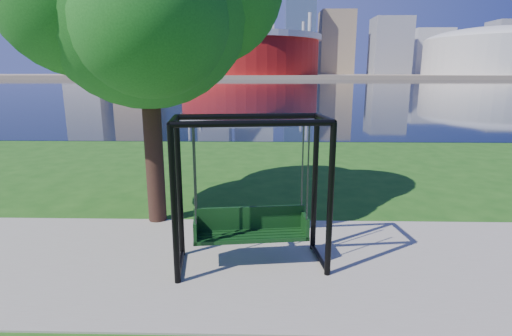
{
  "coord_description": "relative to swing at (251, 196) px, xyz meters",
  "views": [
    {
      "loc": [
        0.21,
        -6.88,
        3.23
      ],
      "look_at": [
        0.04,
        0.0,
        1.58
      ],
      "focal_mm": 28.0,
      "sensor_mm": 36.0,
      "label": 1
    }
  ],
  "objects": [
    {
      "name": "far_bank",
      "position": [
        0.04,
        306.57,
        -0.24
      ],
      "size": [
        900.0,
        228.0,
        2.0
      ],
      "primitive_type": "cube",
      "color": "#937F60",
      "rests_on": "ground"
    },
    {
      "name": "path",
      "position": [
        0.04,
        0.07,
        -1.22
      ],
      "size": [
        120.0,
        4.0,
        0.03
      ],
      "primitive_type": "cube",
      "color": "#9E937F",
      "rests_on": "ground"
    },
    {
      "name": "arena",
      "position": [
        135.04,
        235.57,
        14.64
      ],
      "size": [
        84.0,
        84.0,
        26.56
      ],
      "color": "beige",
      "rests_on": "far_bank"
    },
    {
      "name": "ground",
      "position": [
        0.04,
        0.57,
        -1.24
      ],
      "size": [
        900.0,
        900.0,
        0.0
      ],
      "primitive_type": "plane",
      "color": "#1E5114",
      "rests_on": "ground"
    },
    {
      "name": "skyline",
      "position": [
        -4.23,
        319.96,
        34.65
      ],
      "size": [
        392.0,
        66.0,
        96.5
      ],
      "color": "gray",
      "rests_on": "far_bank"
    },
    {
      "name": "swing",
      "position": [
        0.0,
        0.0,
        0.0
      ],
      "size": [
        2.62,
        1.4,
        2.56
      ],
      "rotation": [
        0.0,
        0.0,
        0.13
      ],
      "color": "black",
      "rests_on": "ground"
    },
    {
      "name": "stadium",
      "position": [
        -9.96,
        235.57,
        12.99
      ],
      "size": [
        83.0,
        83.0,
        32.0
      ],
      "color": "maroon",
      "rests_on": "far_bank"
    },
    {
      "name": "river",
      "position": [
        0.04,
        102.57,
        -1.23
      ],
      "size": [
        900.0,
        180.0,
        0.02
      ],
      "primitive_type": "cube",
      "color": "black",
      "rests_on": "ground"
    }
  ]
}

